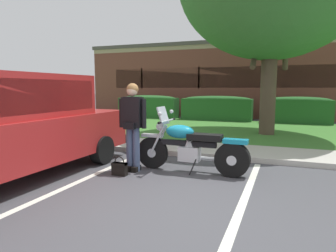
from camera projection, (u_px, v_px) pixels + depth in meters
The scene contains 14 objects.
ground_plane at pixel (175, 196), 4.54m from camera, with size 140.00×140.00×0.00m, color #424247.
curb_strip at pixel (213, 156), 6.94m from camera, with size 60.00×0.20×0.12m, color #B7B2A8.
concrete_walk at pixel (221, 150), 7.73m from camera, with size 60.00×1.50×0.08m, color #B7B2A8.
grass_lawn at pixel (241, 130), 11.42m from camera, with size 60.00×6.47×0.06m, color #3D752D.
stall_stripe_0 at pixel (84, 179), 5.36m from camera, with size 0.12×4.40×0.01m, color silver.
stall_stripe_1 at pixel (244, 200), 4.37m from camera, with size 0.12×4.40×0.01m, color silver.
motorcycle at pixel (195, 147), 5.74m from camera, with size 2.24×0.82×1.26m.
rider_person at pixel (133, 120), 5.81m from camera, with size 0.57×0.31×1.70m.
handbag at pixel (119, 168), 5.59m from camera, with size 0.28×0.13×0.36m.
parked_suv_adjacent at pixel (9, 125), 5.33m from camera, with size 2.10×4.88×1.86m.
hedge_left at pixel (148, 106), 16.06m from camera, with size 3.15×0.90×1.24m.
hedge_center_left at pixel (217, 108), 14.75m from camera, with size 3.38×0.90×1.24m.
hedge_center_right at pixel (298, 110), 13.44m from camera, with size 2.79×0.90×1.24m.
brick_building at pixel (270, 81), 19.83m from camera, with size 20.62×9.83×4.17m.
Camera 1 is at (1.47, -4.12, 1.61)m, focal length 32.30 mm.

